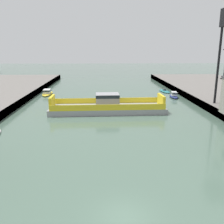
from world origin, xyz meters
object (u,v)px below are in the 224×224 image
object	(u,v)px
moored_boat_near_right	(47,93)
moored_boat_mid_right	(165,91)
chain_ferry	(107,107)
moored_boat_far_right	(174,95)

from	to	relation	value
moored_boat_near_right	moored_boat_mid_right	distance (m)	33.25
moored_boat_near_right	moored_boat_mid_right	size ratio (longest dim) A/B	1.19
chain_ferry	moored_boat_mid_right	world-z (taller)	chain_ferry
chain_ferry	moored_boat_far_right	distance (m)	22.40
moored_boat_mid_right	moored_boat_far_right	xyz separation A→B (m)	(0.16, -8.93, 0.38)
moored_boat_near_right	moored_boat_far_right	distance (m)	33.70
moored_boat_near_right	moored_boat_far_right	size ratio (longest dim) A/B	1.38
chain_ferry	moored_boat_far_right	bearing A→B (deg)	39.51
moored_boat_mid_right	chain_ferry	bearing A→B (deg)	-126.44
chain_ferry	moored_boat_near_right	size ratio (longest dim) A/B	2.89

